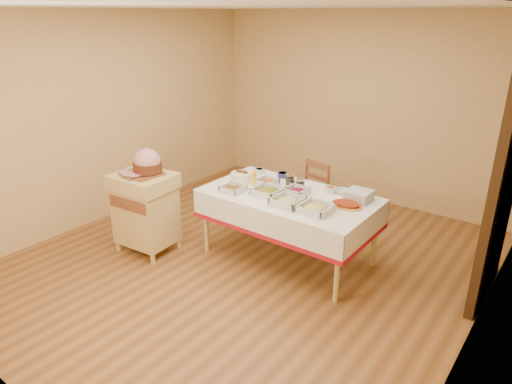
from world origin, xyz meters
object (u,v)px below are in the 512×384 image
butcher_cart (145,208)px  dining_chair (309,198)px  ham_on_board (146,164)px  preserve_jar_left (290,180)px  mustard_bottle (254,178)px  brass_platter (347,205)px  preserve_jar_right (300,184)px  bread_basket (242,176)px  plate_stack (359,196)px  dining_table (288,209)px

butcher_cart → dining_chair: butcher_cart is taller
ham_on_board → preserve_jar_left: 1.58m
dining_chair → butcher_cart: bearing=-130.6°
butcher_cart → mustard_bottle: (0.92, 0.79, 0.33)m
ham_on_board → brass_platter: 2.16m
preserve_jar_right → mustard_bottle: mustard_bottle is taller
preserve_jar_right → bread_basket: preserve_jar_right is taller
plate_stack → mustard_bottle: bearing=-165.3°
butcher_cart → bread_basket: size_ratio=3.69×
bread_basket → plate_stack: bread_basket is taller
butcher_cart → dining_chair: bearing=49.4°
dining_table → mustard_bottle: size_ratio=9.78×
plate_stack → brass_platter: (-0.02, -0.22, -0.03)m
ham_on_board → mustard_bottle: (0.88, 0.76, -0.19)m
dining_table → butcher_cart: bearing=-150.5°
brass_platter → plate_stack: bearing=84.2°
preserve_jar_right → brass_platter: (0.63, -0.15, -0.04)m
dining_chair → preserve_jar_left: (-0.01, -0.41, 0.35)m
butcher_cart → plate_stack: (2.05, 1.08, 0.30)m
preserve_jar_right → plate_stack: size_ratio=0.50×
preserve_jar_left → brass_platter: preserve_jar_left is taller
preserve_jar_left → bread_basket: preserve_jar_left is taller
dining_chair → preserve_jar_right: 0.59m
preserve_jar_left → mustard_bottle: mustard_bottle is taller
preserve_jar_right → dining_chair: bearing=108.3°
dining_table → butcher_cart: butcher_cart is taller
dining_chair → mustard_bottle: bearing=-115.9°
dining_table → ham_on_board: (-1.35, -0.75, 0.43)m
dining_table → butcher_cart: size_ratio=2.00×
mustard_bottle → plate_stack: bearing=14.7°
dining_table → plate_stack: plate_stack is taller
butcher_cart → preserve_jar_left: size_ratio=6.96×
dining_chair → bread_basket: (-0.53, -0.62, 0.34)m
butcher_cart → mustard_bottle: mustard_bottle is taller
dining_table → mustard_bottle: bearing=179.7°
dining_chair → bread_basket: 0.89m
dining_table → preserve_jar_right: bearing=88.8°
dining_chair → dining_table: bearing=-77.9°
preserve_jar_left → mustard_bottle: 0.40m
dining_chair → plate_stack: size_ratio=3.72×
butcher_cart → ham_on_board: (0.04, 0.03, 0.52)m
ham_on_board → plate_stack: (2.00, 1.05, -0.22)m
brass_platter → ham_on_board: bearing=-157.3°
dining_chair → plate_stack: dining_chair is taller
ham_on_board → preserve_jar_left: (1.19, 1.01, -0.21)m
bread_basket → preserve_jar_right: bearing=14.5°
plate_stack → dining_chair: bearing=155.1°
dining_table → plate_stack: size_ratio=7.50×
dining_chair → brass_platter: (0.78, -0.59, 0.31)m
ham_on_board → brass_platter: ham_on_board is taller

